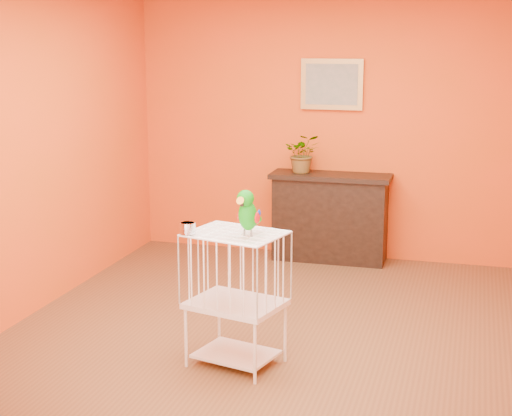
% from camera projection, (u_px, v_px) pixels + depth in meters
% --- Properties ---
extents(ground, '(4.50, 4.50, 0.00)m').
position_uv_depth(ground, '(275.00, 330.00, 6.03)').
color(ground, brown).
rests_on(ground, ground).
extents(room_shell, '(4.50, 4.50, 4.50)m').
position_uv_depth(room_shell, '(276.00, 125.00, 5.69)').
color(room_shell, '#EB4A16').
rests_on(room_shell, ground).
extents(console_cabinet, '(1.19, 0.43, 0.88)m').
position_uv_depth(console_cabinet, '(330.00, 217.00, 7.84)').
color(console_cabinet, black).
rests_on(console_cabinet, ground).
extents(potted_plant, '(0.43, 0.46, 0.30)m').
position_uv_depth(potted_plant, '(303.00, 157.00, 7.81)').
color(potted_plant, '#26722D').
rests_on(potted_plant, console_cabinet).
extents(framed_picture, '(0.62, 0.04, 0.50)m').
position_uv_depth(framed_picture, '(332.00, 84.00, 7.74)').
color(framed_picture, '#B1843F').
rests_on(framed_picture, room_shell).
extents(birdcage, '(0.70, 0.60, 0.93)m').
position_uv_depth(birdcage, '(236.00, 297.00, 5.31)').
color(birdcage, white).
rests_on(birdcage, ground).
extents(feed_cup, '(0.11, 0.11, 0.07)m').
position_uv_depth(feed_cup, '(188.00, 228.00, 5.16)').
color(feed_cup, silver).
rests_on(feed_cup, birdcage).
extents(parrot, '(0.16, 0.29, 0.32)m').
position_uv_depth(parrot, '(248.00, 212.00, 5.09)').
color(parrot, '#59544C').
rests_on(parrot, birdcage).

